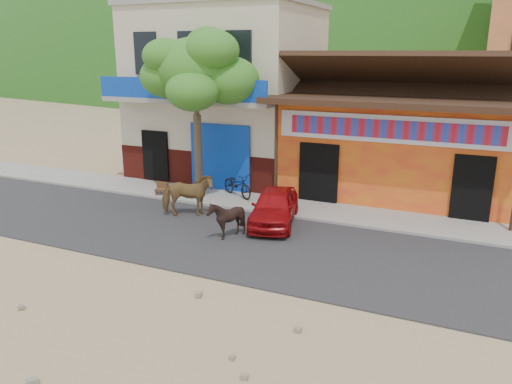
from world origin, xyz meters
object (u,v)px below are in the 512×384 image
Objects in this scene: red_car at (274,206)px; cafe_chair_left at (162,184)px; cow_tan at (187,195)px; cow_dark at (226,219)px; cafe_chair_right at (160,184)px; tree at (197,115)px; scooter at (237,185)px.

cafe_chair_left is at bearing 153.68° from red_car.
cow_dark is at bearing -150.10° from cow_tan.
cow_tan is 2.65m from cafe_chair_right.
cafe_chair_right is at bearing 154.66° from red_car.
tree reaches higher than cow_tan.
cow_tan is 2.59m from scooter.
red_car is 5.11m from cafe_chair_right.
cafe_chair_left is at bearing -165.38° from tree.
tree is 5.18× the size of cow_dark.
cafe_chair_left is (-4.22, 2.88, -0.10)m from cow_dark.
scooter is at bearing 124.98° from red_car.
tree is 7.43× the size of cafe_chair_right.
red_car reaches higher than cafe_chair_left.
cow_dark is at bearing -129.03° from scooter.
cow_dark reaches higher than cafe_chair_left.
scooter is at bearing 10.40° from cafe_chair_left.
cow_tan is 0.52× the size of red_car.
cow_tan is 2.91m from red_car.
cow_tan is at bearing 176.46° from red_car.
tree is 3.58× the size of scooter.
cow_tan is at bearing -55.07° from cafe_chair_right.
cafe_chair_left is 0.09m from cafe_chair_right.
scooter is (-2.28, 2.02, -0.04)m from red_car.
red_car is 5.13m from cafe_chair_left.
cow_tan is at bearing -163.71° from scooter.
tree is at bearing 140.77° from scooter.
cow_dark is at bearing -52.64° from cafe_chair_right.
scooter is 2.89m from cafe_chair_right.
cow_dark is 1.43× the size of cafe_chair_right.
cow_dark is 0.69× the size of scooter.
cow_tan is 2.43m from cow_dark.
cow_tan is at bearing -141.85° from cow_dark.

